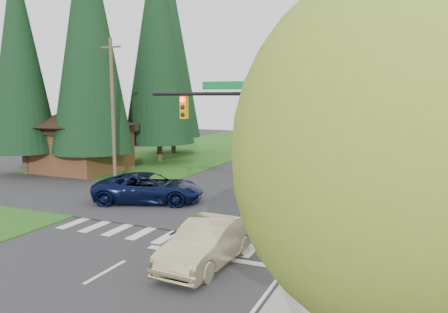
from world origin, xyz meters
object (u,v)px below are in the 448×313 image
Objects in this scene: suv_navy at (149,188)px; parked_car_b at (352,163)px; parked_car_c at (359,153)px; parked_car_a at (336,181)px; sedan_champagne at (208,243)px; parked_car_d at (372,143)px; parked_car_e at (378,138)px.

suv_navy reaches higher than parked_car_b.
parked_car_a is at bearing -83.24° from parked_car_c.
parked_car_c is at bearing 85.01° from parked_car_a.
sedan_champagne is 1.31× the size of parked_car_d.
parked_car_d is at bearing -94.41° from parked_car_e.
parked_car_e reaches higher than parked_car_b.
parked_car_a is at bearing -92.32° from parked_car_e.
suv_navy is 22.93m from parked_car_c.
parked_car_b is at bearing -92.76° from parked_car_e.
sedan_champagne reaches higher than parked_car_b.
parked_car_d is 0.74× the size of parked_car_e.
parked_car_a is 30.28m from parked_car_e.
sedan_champagne is 39.55m from parked_car_d.
parked_car_a is (2.22, 14.57, -0.16)m from sedan_champagne.
parked_car_a is 0.75× the size of parked_car_e.
parked_car_e reaches higher than parked_car_a.
parked_car_c reaches higher than sedan_champagne.
parked_car_a is at bearing -87.98° from parked_car_b.
sedan_champagne is at bearing -90.66° from parked_car_d.
sedan_champagne is at bearing -93.76° from parked_car_b.
sedan_champagne reaches higher than parked_car_a.
suv_navy is 33.77m from parked_car_d.
parked_car_b is 21.91m from parked_car_e.
parked_car_c is 1.32× the size of parked_car_d.
parked_car_c is 0.97× the size of parked_car_e.
parked_car_b is at bearing -87.92° from parked_car_d.
parked_car_e is (9.73, 37.79, -0.11)m from suv_navy.
parked_car_e reaches higher than parked_car_d.
parked_car_c reaches higher than parked_car_d.
parked_car_d is 5.38m from parked_car_e.
parked_car_a is 0.77× the size of parked_car_c.
parked_car_b is 0.95× the size of parked_car_c.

